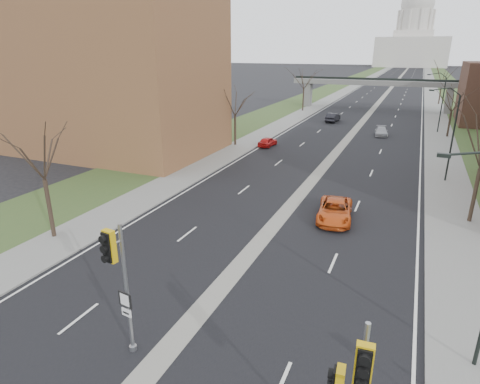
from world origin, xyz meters
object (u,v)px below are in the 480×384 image
Objects in this scene: car_left_near at (268,142)px; signal_pole_median at (118,269)px; car_right_near at (335,210)px; car_right_mid at (381,131)px; car_left_far at (333,117)px.

signal_pole_median is at bearing 105.85° from car_left_near.
signal_pole_median is 1.11× the size of car_right_near.
signal_pole_median is 39.09m from car_left_near.
car_left_near is 18.59m from car_right_mid.
car_right_near is at bearing 126.32° from car_left_near.
car_left_far is at bearing 128.10° from car_right_mid.
car_left_far is at bearing 93.90° from car_right_near.
car_left_far is 0.88× the size of car_right_near.
signal_pole_median is at bearing 96.97° from car_left_far.
car_left_far is 12.71m from car_right_mid.
signal_pole_median reaches higher than car_right_mid.
car_left_near is (-7.51, 38.20, -3.44)m from signal_pole_median.
car_left_near is 22.74m from car_left_far.
signal_pole_median is 60.76m from car_left_far.
car_right_near reaches higher than car_right_mid.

